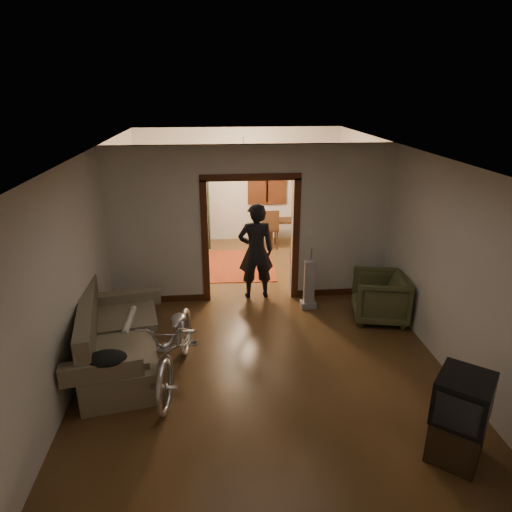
{
  "coord_description": "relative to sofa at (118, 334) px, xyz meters",
  "views": [
    {
      "loc": [
        -0.63,
        -6.98,
        3.69
      ],
      "look_at": [
        0.0,
        -0.3,
        1.2
      ],
      "focal_mm": 32.0,
      "sensor_mm": 36.0,
      "label": 1
    }
  ],
  "objects": [
    {
      "name": "floor",
      "position": [
        2.01,
        1.29,
        -0.49
      ],
      "size": [
        5.0,
        8.5,
        0.01
      ],
      "primitive_type": "cube",
      "color": "#3E2713",
      "rests_on": "ground"
    },
    {
      "name": "ceiling",
      "position": [
        2.01,
        1.29,
        2.31
      ],
      "size": [
        5.0,
        8.5,
        0.01
      ],
      "primitive_type": "cube",
      "color": "white",
      "rests_on": "floor"
    },
    {
      "name": "wall_back",
      "position": [
        2.01,
        5.54,
        0.91
      ],
      "size": [
        5.0,
        0.02,
        2.8
      ],
      "primitive_type": "cube",
      "color": "beige",
      "rests_on": "floor"
    },
    {
      "name": "wall_left",
      "position": [
        -0.49,
        1.29,
        0.91
      ],
      "size": [
        0.02,
        8.5,
        2.8
      ],
      "primitive_type": "cube",
      "color": "beige",
      "rests_on": "floor"
    },
    {
      "name": "wall_right",
      "position": [
        4.51,
        1.29,
        0.91
      ],
      "size": [
        0.02,
        8.5,
        2.8
      ],
      "primitive_type": "cube",
      "color": "beige",
      "rests_on": "floor"
    },
    {
      "name": "partition_wall",
      "position": [
        2.01,
        2.04,
        0.91
      ],
      "size": [
        5.0,
        0.14,
        2.8
      ],
      "primitive_type": "cube",
      "color": "beige",
      "rests_on": "floor"
    },
    {
      "name": "door_casing",
      "position": [
        2.01,
        2.04,
        0.61
      ],
      "size": [
        1.74,
        0.2,
        2.32
      ],
      "primitive_type": "cube",
      "color": "#3E1C0E",
      "rests_on": "floor"
    },
    {
      "name": "far_window",
      "position": [
        2.71,
        5.5,
        1.06
      ],
      "size": [
        0.98,
        0.06,
        1.28
      ],
      "primitive_type": "cube",
      "color": "black",
      "rests_on": "wall_back"
    },
    {
      "name": "chandelier",
      "position": [
        2.01,
        3.79,
        1.86
      ],
      "size": [
        0.24,
        0.24,
        0.24
      ],
      "primitive_type": "sphere",
      "color": "#FFE0A5",
      "rests_on": "ceiling"
    },
    {
      "name": "light_switch",
      "position": [
        3.06,
        1.97,
        0.76
      ],
      "size": [
        0.08,
        0.01,
        0.12
      ],
      "primitive_type": "cube",
      "color": "silver",
      "rests_on": "partition_wall"
    },
    {
      "name": "sofa",
      "position": [
        0.0,
        0.0,
        0.0
      ],
      "size": [
        1.34,
        2.27,
        0.98
      ],
      "primitive_type": "cube",
      "rotation": [
        0.0,
        0.0,
        0.19
      ],
      "color": "brown",
      "rests_on": "floor"
    },
    {
      "name": "rolled_paper",
      "position": [
        0.1,
        0.3,
        0.04
      ],
      "size": [
        0.1,
        0.77,
        0.1
      ],
      "primitive_type": "cylinder",
      "rotation": [
        1.57,
        0.0,
        0.0
      ],
      "color": "beige",
      "rests_on": "sofa"
    },
    {
      "name": "jacket",
      "position": [
        0.05,
        -0.91,
        0.19
      ],
      "size": [
        0.48,
        0.36,
        0.14
      ],
      "primitive_type": "ellipsoid",
      "color": "black",
      "rests_on": "sofa"
    },
    {
      "name": "bicycle",
      "position": [
        0.82,
        -0.41,
        0.04
      ],
      "size": [
        0.95,
        2.07,
        1.05
      ],
      "primitive_type": "imported",
      "rotation": [
        0.0,
        0.0,
        -0.13
      ],
      "color": "silver",
      "rests_on": "floor"
    },
    {
      "name": "armchair",
      "position": [
        4.09,
        0.98,
        -0.09
      ],
      "size": [
        1.04,
        1.02,
        0.8
      ],
      "primitive_type": "imported",
      "rotation": [
        0.0,
        0.0,
        -1.78
      ],
      "color": "#454828",
      "rests_on": "floor"
    },
    {
      "name": "tv_stand",
      "position": [
        3.83,
        -2.08,
        -0.24
      ],
      "size": [
        0.72,
        0.73,
        0.49
      ],
      "primitive_type": "cube",
      "rotation": [
        0.0,
        0.0,
        0.87
      ],
      "color": "black",
      "rests_on": "floor"
    },
    {
      "name": "crt_tv",
      "position": [
        3.83,
        -2.08,
        0.25
      ],
      "size": [
        0.76,
        0.76,
        0.49
      ],
      "primitive_type": "cube",
      "rotation": [
        0.0,
        0.0,
        0.87
      ],
      "color": "black",
      "rests_on": "tv_stand"
    },
    {
      "name": "vacuum",
      "position": [
        2.99,
        1.52,
        -0.05
      ],
      "size": [
        0.27,
        0.22,
        0.88
      ],
      "primitive_type": "cube",
      "rotation": [
        0.0,
        0.0,
        -0.0
      ],
      "color": "gray",
      "rests_on": "floor"
    },
    {
      "name": "person",
      "position": [
        2.1,
        2.06,
        0.41
      ],
      "size": [
        0.68,
        0.47,
        1.79
      ],
      "primitive_type": "imported",
      "rotation": [
        0.0,
        0.0,
        3.21
      ],
      "color": "black",
      "rests_on": "floor"
    },
    {
      "name": "oriental_rug",
      "position": [
        1.9,
        3.66,
        -0.48
      ],
      "size": [
        1.55,
        1.99,
        0.01
      ],
      "primitive_type": "cube",
      "rotation": [
        0.0,
        0.0,
        -0.04
      ],
      "color": "maroon",
      "rests_on": "floor"
    },
    {
      "name": "locker",
      "position": [
        0.85,
        5.03,
        0.34
      ],
      "size": [
        0.83,
        0.46,
        1.66
      ],
      "primitive_type": "cube",
      "rotation": [
        0.0,
        0.0,
        -0.0
      ],
      "color": "#2F3721",
      "rests_on": "floor"
    },
    {
      "name": "globe",
      "position": [
        0.85,
        5.03,
        1.45
      ],
      "size": [
        0.25,
        0.25,
        0.25
      ],
      "primitive_type": "sphere",
      "color": "#1E5972",
      "rests_on": "locker"
    },
    {
      "name": "desk",
      "position": [
        3.13,
        4.89,
        -0.16
      ],
      "size": [
        0.99,
        0.72,
        0.66
      ],
      "primitive_type": "cube",
      "rotation": [
        0.0,
        0.0,
        -0.27
      ],
      "color": "#331E11",
      "rests_on": "floor"
    },
    {
      "name": "desk_chair",
      "position": [
        2.67,
        4.79,
        -0.0
      ],
      "size": [
        0.48,
        0.48,
        0.97
      ],
      "primitive_type": "cube",
      "rotation": [
        0.0,
        0.0,
        -0.12
      ],
      "color": "#331E11",
      "rests_on": "floor"
    }
  ]
}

